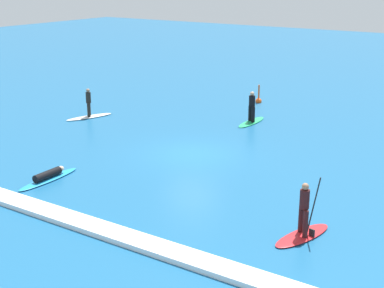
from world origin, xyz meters
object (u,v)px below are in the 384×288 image
at_px(surfer_on_white_board, 89,111).
at_px(surfer_on_red_board, 303,223).
at_px(marker_buoy, 259,100).
at_px(surfer_on_green_board, 252,114).
at_px(surfer_on_blue_board, 49,177).

xyz_separation_m(surfer_on_white_board, surfer_on_red_board, (16.88, -7.64, 0.07)).
bearing_deg(marker_buoy, surfer_on_green_board, -66.59).
height_order(surfer_on_green_board, surfer_on_red_board, surfer_on_red_board).
xyz_separation_m(surfer_on_blue_board, marker_buoy, (0.39, 17.78, 0.03)).
xyz_separation_m(surfer_on_green_board, surfer_on_red_board, (8.38, -11.95, -0.05)).
bearing_deg(surfer_on_white_board, surfer_on_green_board, 135.44).
distance_m(surfer_on_blue_board, surfer_on_white_board, 10.53).
distance_m(surfer_on_blue_board, marker_buoy, 17.78).
relative_size(surfer_on_blue_board, surfer_on_red_board, 1.22).
distance_m(surfer_on_white_board, surfer_on_green_board, 9.53).
xyz_separation_m(surfer_on_green_board, marker_buoy, (-2.09, 4.82, -0.34)).
height_order(surfer_on_green_board, marker_buoy, surfer_on_green_board).
height_order(surfer_on_blue_board, marker_buoy, marker_buoy).
bearing_deg(surfer_on_green_board, surfer_on_red_board, 33.56).
relative_size(surfer_on_white_board, surfer_on_green_board, 1.05).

